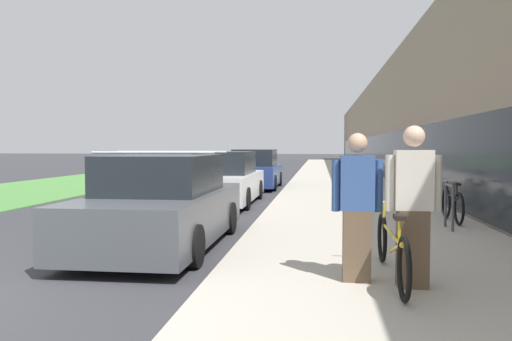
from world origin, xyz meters
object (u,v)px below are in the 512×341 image
(parked_sedan_curbside, at_px, (163,205))
(vintage_roadster_curbside, at_px, (226,180))
(person_rider, at_px, (413,206))
(person_bystander, at_px, (357,207))
(parked_sedan_far, at_px, (255,171))
(bike_rack_hoop, at_px, (449,202))
(tandem_bicycle, at_px, (392,249))
(cruiser_bike_middle, at_px, (426,192))
(cruiser_bike_nearest, at_px, (452,204))

(parked_sedan_curbside, distance_m, vintage_roadster_curbside, 6.28)
(parked_sedan_curbside, bearing_deg, person_rider, -33.00)
(person_bystander, relative_size, parked_sedan_far, 0.39)
(person_rider, height_order, bike_rack_hoop, person_rider)
(person_rider, relative_size, parked_sedan_far, 0.41)
(person_rider, height_order, person_bystander, person_rider)
(person_rider, distance_m, bike_rack_hoop, 4.32)
(parked_sedan_curbside, relative_size, vintage_roadster_curbside, 0.98)
(tandem_bicycle, relative_size, bike_rack_hoop, 2.84)
(vintage_roadster_curbside, bearing_deg, tandem_bicycle, -66.98)
(cruiser_bike_middle, bearing_deg, parked_sedan_far, 127.93)
(tandem_bicycle, distance_m, cruiser_bike_nearest, 5.10)
(cruiser_bike_nearest, bearing_deg, person_rider, -108.66)
(tandem_bicycle, bearing_deg, cruiser_bike_middle, 75.43)
(cruiser_bike_middle, relative_size, vintage_roadster_curbside, 0.37)
(person_rider, distance_m, vintage_roadster_curbside, 9.37)
(person_rider, distance_m, parked_sedan_curbside, 4.28)
(tandem_bicycle, bearing_deg, person_rider, -59.19)
(person_rider, xyz_separation_m, vintage_roadster_curbside, (-3.71, 8.60, -0.32))
(person_bystander, height_order, parked_sedan_curbside, person_bystander)
(tandem_bicycle, relative_size, cruiser_bike_middle, 1.39)
(cruiser_bike_nearest, relative_size, parked_sedan_far, 0.39)
(tandem_bicycle, xyz_separation_m, bike_rack_hoop, (1.58, 3.76, 0.15))
(cruiser_bike_nearest, height_order, vintage_roadster_curbside, vintage_roadster_curbside)
(person_rider, height_order, vintage_roadster_curbside, person_rider)
(bike_rack_hoop, distance_m, cruiser_bike_nearest, 1.03)
(bike_rack_hoop, height_order, cruiser_bike_nearest, bike_rack_hoop)
(bike_rack_hoop, height_order, vintage_roadster_curbside, vintage_roadster_curbside)
(vintage_roadster_curbside, bearing_deg, cruiser_bike_nearest, -33.38)
(tandem_bicycle, xyz_separation_m, cruiser_bike_nearest, (1.88, 4.74, -0.00))
(parked_sedan_far, bearing_deg, tandem_bicycle, -76.22)
(person_rider, bearing_deg, vintage_roadster_curbside, 113.31)
(bike_rack_hoop, xyz_separation_m, parked_sedan_curbside, (-4.98, -1.74, 0.06))
(cruiser_bike_nearest, bearing_deg, bike_rack_hoop, -107.41)
(tandem_bicycle, xyz_separation_m, parked_sedan_curbside, (-3.40, 2.03, 0.22))
(cruiser_bike_middle, height_order, parked_sedan_curbside, parked_sedan_curbside)
(cruiser_bike_nearest, bearing_deg, parked_sedan_far, 120.14)
(parked_sedan_far, bearing_deg, person_rider, -75.82)
(cruiser_bike_nearest, relative_size, parked_sedan_curbside, 0.37)
(bike_rack_hoop, distance_m, parked_sedan_far, 11.21)
(person_rider, distance_m, cruiser_bike_nearest, 5.35)
(person_rider, relative_size, cruiser_bike_nearest, 1.07)
(cruiser_bike_nearest, height_order, parked_sedan_curbside, parked_sedan_curbside)
(bike_rack_hoop, bearing_deg, parked_sedan_curbside, -160.75)
(cruiser_bike_nearest, height_order, cruiser_bike_middle, cruiser_bike_middle)
(cruiser_bike_nearest, xyz_separation_m, vintage_roadster_curbside, (-5.41, 3.56, 0.22))
(person_bystander, distance_m, bike_rack_hoop, 4.38)
(person_bystander, height_order, cruiser_bike_nearest, person_bystander)
(bike_rack_hoop, bearing_deg, person_rider, -108.96)
(cruiser_bike_nearest, bearing_deg, cruiser_bike_middle, 90.87)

